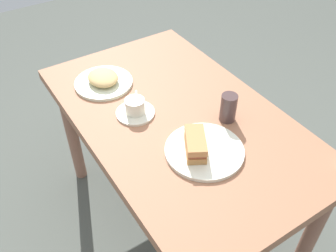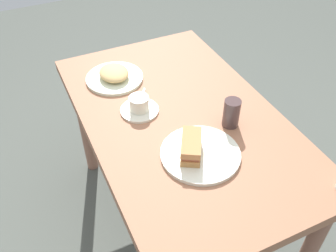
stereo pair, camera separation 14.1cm
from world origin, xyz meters
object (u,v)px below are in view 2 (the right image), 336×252
object	(u,v)px
sandwich_plate	(200,154)
sandwich_front	(191,146)
dining_table	(181,133)
coffee_saucer	(140,110)
side_plate	(115,78)
drinking_glass	(231,113)
spoon	(142,98)
coffee_cup	(139,103)

from	to	relation	value
sandwich_plate	sandwich_front	world-z (taller)	sandwich_front
dining_table	coffee_saucer	world-z (taller)	coffee_saucer
side_plate	sandwich_plate	bearing A→B (deg)	12.12
coffee_saucer	drinking_glass	bearing A→B (deg)	52.16
side_plate	drinking_glass	size ratio (longest dim) A/B	2.20
sandwich_front	drinking_glass	xyz separation A→B (m)	(-0.08, 0.22, 0.01)
spoon	side_plate	size ratio (longest dim) A/B	0.35
dining_table	sandwich_plate	xyz separation A→B (m)	(0.22, -0.04, 0.10)
coffee_cup	sandwich_plate	bearing A→B (deg)	17.86
sandwich_front	coffee_cup	bearing A→B (deg)	-166.82
drinking_glass	sandwich_front	bearing A→B (deg)	-69.15
spoon	coffee_saucer	bearing A→B (deg)	-30.57
coffee_cup	drinking_glass	distance (m)	0.37
dining_table	side_plate	bearing A→B (deg)	-155.92
sandwich_front	drinking_glass	bearing A→B (deg)	110.85
sandwich_plate	drinking_glass	bearing A→B (deg)	117.67
sandwich_front	drinking_glass	size ratio (longest dim) A/B	1.36
spoon	coffee_cup	bearing A→B (deg)	-30.13
sandwich_front	side_plate	xyz separation A→B (m)	(-0.56, -0.09, -0.04)
coffee_saucer	coffee_cup	distance (m)	0.04
dining_table	side_plate	size ratio (longest dim) A/B	4.85
coffee_saucer	coffee_cup	bearing A→B (deg)	131.26
sandwich_plate	side_plate	world-z (taller)	same
side_plate	sandwich_front	bearing A→B (deg)	9.30
dining_table	spoon	size ratio (longest dim) A/B	13.70
sandwich_front	coffee_saucer	xyz separation A→B (m)	(-0.31, -0.07, -0.04)
dining_table	sandwich_front	distance (m)	0.26
side_plate	coffee_cup	bearing A→B (deg)	4.49
sandwich_front	spoon	distance (m)	0.37
dining_table	coffee_cup	size ratio (longest dim) A/B	13.38
sandwich_plate	side_plate	distance (m)	0.59
sandwich_plate	side_plate	bearing A→B (deg)	-167.88
spoon	side_plate	world-z (taller)	spoon
dining_table	spoon	bearing A→B (deg)	-148.03
coffee_saucer	dining_table	bearing A→B (deg)	54.50
coffee_saucer	sandwich_plate	bearing A→B (deg)	18.14
sandwich_front	coffee_cup	world-z (taller)	sandwich_front
coffee_cup	dining_table	bearing A→B (deg)	53.92
coffee_saucer	side_plate	distance (m)	0.26
sandwich_front	spoon	world-z (taller)	sandwich_front
dining_table	drinking_glass	world-z (taller)	drinking_glass
coffee_cup	side_plate	bearing A→B (deg)	-175.51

